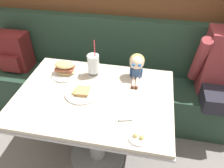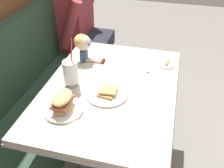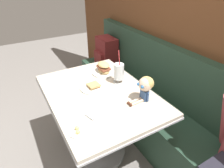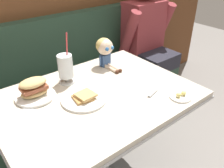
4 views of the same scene
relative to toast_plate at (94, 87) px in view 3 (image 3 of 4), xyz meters
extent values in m
plane|color=gray|center=(0.08, -0.18, -0.75)|extent=(8.00, 8.00, 0.00)
cube|color=brown|center=(0.08, 0.87, 0.45)|extent=(4.40, 0.08, 2.40)
cube|color=#233D2D|center=(0.08, 0.59, -0.53)|extent=(2.60, 0.48, 0.45)
cube|color=#233D2D|center=(0.08, 0.78, -0.03)|extent=(2.60, 0.10, 0.55)
cube|color=beige|center=(0.08, 0.00, -0.03)|extent=(1.10, 0.80, 0.03)
cube|color=#B7BABF|center=(0.08, 0.00, -0.05)|extent=(1.11, 0.81, 0.02)
cylinder|color=#A5A8AD|center=(0.08, 0.00, -0.38)|extent=(0.14, 0.14, 0.65)
cylinder|color=gray|center=(0.08, 0.00, -0.73)|extent=(0.48, 0.48, 0.04)
cylinder|color=white|center=(0.00, 0.00, 0.00)|extent=(0.25, 0.25, 0.01)
cube|color=#B78447|center=(-0.01, 0.00, 0.01)|extent=(0.11, 0.11, 0.01)
cube|color=tan|center=(0.01, -0.01, 0.02)|extent=(0.10, 0.10, 0.01)
cylinder|color=silver|center=(0.02, 0.23, -0.01)|extent=(0.10, 0.10, 0.01)
cylinder|color=silver|center=(0.02, 0.23, 0.01)|extent=(0.03, 0.03, 0.03)
cylinder|color=silver|center=(0.02, 0.23, 0.10)|extent=(0.09, 0.09, 0.14)
cylinder|color=brown|center=(0.02, 0.23, 0.09)|extent=(0.08, 0.08, 0.12)
cylinder|color=#DB383D|center=(0.04, 0.22, 0.19)|extent=(0.01, 0.03, 0.22)
cube|color=white|center=(-0.20, 0.19, -0.01)|extent=(0.21, 0.21, 0.00)
cylinder|color=white|center=(-0.20, 0.19, 0.00)|extent=(0.22, 0.22, 0.01)
ellipsoid|color=tan|center=(-0.20, 0.19, 0.02)|extent=(0.15, 0.10, 0.04)
cube|color=#995138|center=(-0.20, 0.19, 0.05)|extent=(0.14, 0.09, 0.02)
ellipsoid|color=tan|center=(-0.20, 0.19, 0.08)|extent=(0.15, 0.10, 0.04)
cylinder|color=white|center=(0.43, -0.31, -0.01)|extent=(0.12, 0.12, 0.01)
sphere|color=#F4E07A|center=(0.41, -0.31, 0.01)|extent=(0.03, 0.03, 0.03)
sphere|color=#F4E07A|center=(0.45, -0.32, 0.01)|extent=(0.03, 0.03, 0.03)
cube|color=silver|center=(0.45, -0.16, -0.01)|extent=(0.14, 0.06, 0.00)
cube|color=#B2B5BA|center=(0.34, -0.19, -0.01)|extent=(0.09, 0.04, 0.01)
cube|color=#385689|center=(0.35, 0.27, 0.03)|extent=(0.07, 0.04, 0.08)
sphere|color=beige|center=(0.35, 0.27, 0.13)|extent=(0.11, 0.11, 0.11)
ellipsoid|color=#D8B766|center=(0.35, 0.28, 0.14)|extent=(0.12, 0.11, 0.10)
sphere|color=#2D6BB2|center=(0.33, 0.22, 0.13)|extent=(0.03, 0.03, 0.03)
sphere|color=#2D6BB2|center=(0.37, 0.22, 0.13)|extent=(0.03, 0.03, 0.03)
cylinder|color=beige|center=(0.34, 0.19, 0.00)|extent=(0.02, 0.12, 0.02)
cylinder|color=beige|center=(0.37, 0.19, 0.00)|extent=(0.02, 0.12, 0.02)
sphere|color=#4C2819|center=(0.34, 0.13, 0.00)|extent=(0.03, 0.03, 0.03)
sphere|color=#4C2819|center=(0.37, 0.13, 0.00)|extent=(0.03, 0.03, 0.03)
cylinder|color=#385689|center=(0.31, 0.27, 0.04)|extent=(0.02, 0.02, 0.07)
cylinder|color=#385689|center=(0.39, 0.27, 0.04)|extent=(0.02, 0.02, 0.07)
cube|color=maroon|center=(-0.91, 0.61, -0.11)|extent=(0.30, 0.20, 0.38)
cube|color=maroon|center=(-0.91, 0.49, -0.19)|extent=(0.21, 0.05, 0.17)
ellipsoid|color=maroon|center=(-0.91, 0.61, 0.07)|extent=(0.29, 0.19, 0.07)
camera|label=1|loc=(0.43, -1.12, 1.01)|focal=35.44mm
camera|label=2|loc=(-1.15, -0.32, 0.93)|focal=41.03mm
camera|label=3|loc=(1.31, -0.57, 0.89)|focal=31.25mm
camera|label=4|loc=(-0.55, -0.92, 0.72)|focal=37.82mm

